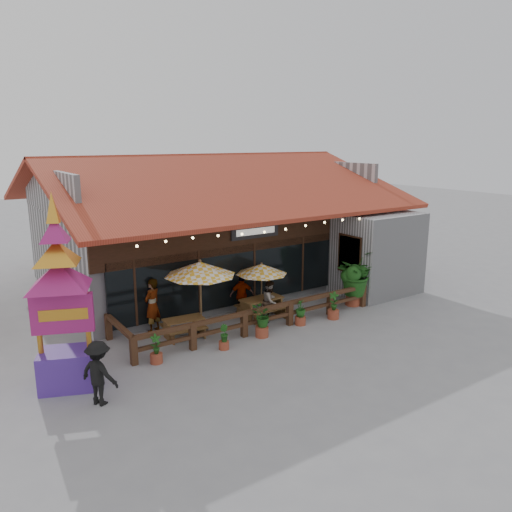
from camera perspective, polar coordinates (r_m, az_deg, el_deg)
ground at (r=19.41m, az=4.11°, el=-7.13°), size 100.00×100.00×0.00m
restaurant_building at (r=24.30m, az=-4.96°, el=2.40°), size 15.50×14.73×6.09m
patio_railing at (r=17.77m, az=-1.09°, el=-6.94°), size 10.00×2.60×0.92m
umbrella_left at (r=17.42m, az=-6.41°, el=-1.49°), size 3.07×3.07×2.68m
umbrella_right at (r=19.15m, az=0.64°, el=-1.53°), size 2.66×2.66×2.14m
picnic_table_left at (r=17.70m, az=-8.27°, el=-7.73°), size 1.49×1.32×0.67m
picnic_table_right at (r=19.30m, az=0.63°, el=-5.54°), size 1.68×1.47×0.79m
thai_sign_tower at (r=14.21m, az=-21.58°, el=-2.60°), size 2.81×2.81×5.84m
tropical_plant at (r=20.89m, az=11.15°, el=-2.09°), size 2.18×2.20×2.30m
diner_a at (r=18.15m, az=-11.75°, el=-5.54°), size 0.86×0.75×1.97m
diner_b at (r=18.88m, az=1.63°, el=-5.15°), size 0.97×0.93×1.58m
diner_c at (r=19.56m, az=-1.63°, el=-4.45°), size 1.02×0.70×1.61m
pedestrian at (r=13.78m, az=-17.51°, el=-12.63°), size 1.12×1.29×1.73m
planter_a at (r=15.87m, az=-11.35°, el=-10.60°), size 0.38×0.38×0.94m
planter_b at (r=16.57m, az=-3.70°, el=-9.36°), size 0.34×0.34×0.83m
planter_c at (r=17.43m, az=0.68°, el=-7.27°), size 0.80×0.73×1.13m
planter_d at (r=18.64m, az=5.11°, el=-6.46°), size 0.53×0.53×0.99m
planter_e at (r=19.42m, az=8.85°, el=-5.83°), size 0.44×0.46×1.07m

